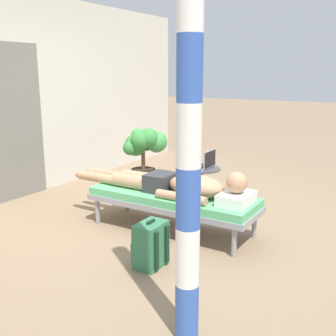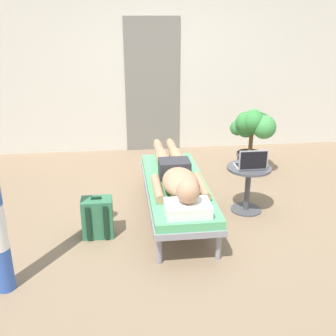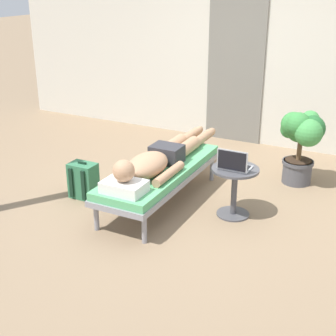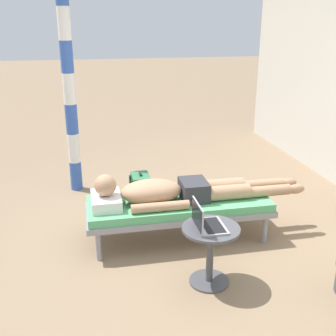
% 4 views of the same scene
% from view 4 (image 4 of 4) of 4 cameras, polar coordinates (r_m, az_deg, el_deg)
% --- Properties ---
extents(ground_plane, '(40.00, 40.00, 0.00)m').
position_cam_4_polar(ground_plane, '(4.21, 3.81, -10.73)').
color(ground_plane, '#8C7256').
extents(lounge_chair, '(0.63, 1.84, 0.42)m').
position_cam_4_polar(lounge_chair, '(4.23, 1.50, -5.27)').
color(lounge_chair, gray).
rests_on(lounge_chair, ground).
extents(person_reclining, '(0.53, 2.17, 0.32)m').
position_cam_4_polar(person_reclining, '(4.15, 0.97, -3.17)').
color(person_reclining, white).
rests_on(person_reclining, lounge_chair).
extents(side_table, '(0.48, 0.48, 0.52)m').
position_cam_4_polar(side_table, '(3.55, 5.77, -10.42)').
color(side_table, '#4C4C51').
rests_on(side_table, ground).
extents(laptop, '(0.31, 0.24, 0.23)m').
position_cam_4_polar(laptop, '(3.43, 5.08, -7.26)').
color(laptop, '#A5A8AD').
rests_on(laptop, side_table).
extents(backpack, '(0.30, 0.26, 0.42)m').
position_cam_4_polar(backpack, '(4.98, -3.67, -3.14)').
color(backpack, '#33724C').
rests_on(backpack, ground).
extents(porch_post, '(0.15, 0.15, 2.63)m').
position_cam_4_polar(porch_post, '(5.32, -13.28, 10.45)').
color(porch_post, '#3359B2').
rests_on(porch_post, ground).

